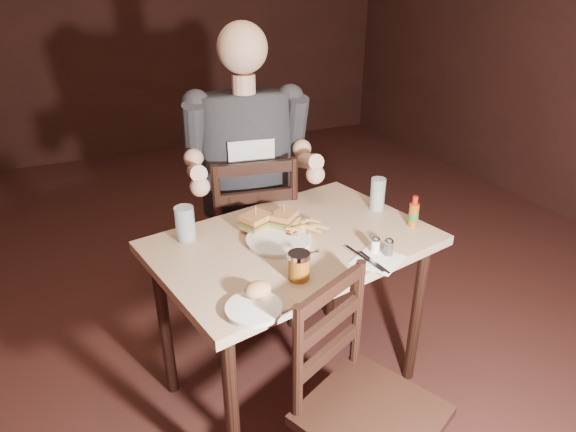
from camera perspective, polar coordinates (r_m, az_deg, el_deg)
name	(u,v)px	position (r m, az deg, el deg)	size (l,w,h in m)	color
room_shell	(199,71)	(1.88, -10.47, 16.51)	(7.00, 7.00, 7.00)	black
main_table	(293,259)	(1.98, 0.60, -5.08)	(1.21, 0.92, 0.77)	tan
chair_far	(249,236)	(2.55, -4.60, -2.43)	(0.45, 0.49, 0.97)	black
chair_near	(372,415)	(1.71, 9.90, -22.17)	(0.40, 0.44, 0.87)	black
diner	(248,141)	(2.29, -4.80, 8.89)	(0.60, 0.47, 1.05)	#2E2D32
dinner_plate	(279,241)	(1.90, -1.09, -2.93)	(0.25, 0.25, 0.01)	white
sandwich_left	(256,217)	(1.97, -3.82, -0.12)	(0.11, 0.09, 0.10)	#C18247
sandwich_right	(284,216)	(1.98, -0.46, 0.06)	(0.10, 0.09, 0.09)	#C18247
fries_pile	(303,224)	(1.97, 1.84, -0.98)	(0.24, 0.17, 0.04)	tan
ketchup_dollop	(290,233)	(1.93, 0.29, -2.06)	(0.04, 0.04, 0.01)	maroon
glass_left	(185,224)	(1.94, -12.09, -0.88)	(0.08, 0.08, 0.14)	silver
glass_right	(378,194)	(2.18, 10.57, 2.56)	(0.07, 0.07, 0.15)	silver
hot_sauce	(414,211)	(2.07, 14.70, 0.57)	(0.04, 0.04, 0.13)	#86490F
salt_shaker	(375,245)	(1.85, 10.31, -3.45)	(0.03, 0.03, 0.06)	white
pepper_shaker	(389,248)	(1.84, 11.83, -3.68)	(0.04, 0.04, 0.06)	#38332D
syrup_dispenser	(299,266)	(1.66, 1.31, -5.95)	(0.08, 0.08, 0.10)	#86490F
napkin	(378,260)	(1.82, 10.65, -5.11)	(0.17, 0.15, 0.00)	white
knife	(364,258)	(1.81, 9.01, -4.99)	(0.01, 0.22, 0.01)	silver
fork	(374,262)	(1.79, 10.16, -5.42)	(0.01, 0.17, 0.01)	silver
side_plate	(254,310)	(1.53, -4.05, -11.02)	(0.18, 0.18, 0.01)	white
bread_roll	(258,290)	(1.56, -3.62, -8.72)	(0.09, 0.07, 0.05)	tan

